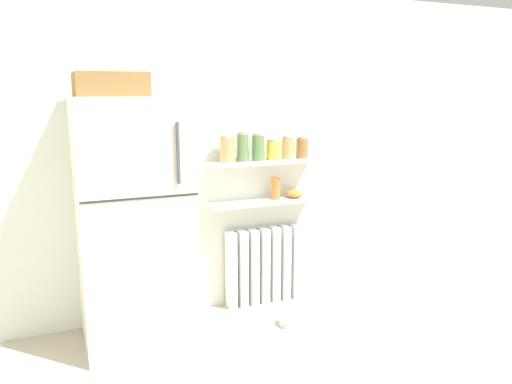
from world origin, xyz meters
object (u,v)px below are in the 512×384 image
storage_jar_1 (243,147)px  storage_jar_4 (288,148)px  storage_jar_0 (227,149)px  vase (276,188)px  radiator (264,265)px  storage_jar_3 (273,150)px  pet_food_bowl (291,322)px  storage_jar_5 (302,148)px  refrigerator (134,218)px  storage_jar_2 (258,147)px  shelf_bowl (295,194)px

storage_jar_1 → storage_jar_4: storage_jar_1 is taller
storage_jar_0 → vase: bearing=0.0°
radiator → storage_jar_3: storage_jar_3 is taller
storage_jar_0 → pet_food_bowl: bearing=-52.3°
storage_jar_3 → pet_food_bowl: storage_jar_3 is taller
storage_jar_4 → storage_jar_5: storage_jar_4 is taller
vase → radiator: bearing=162.1°
storage_jar_0 → refrigerator: bearing=-164.1°
vase → pet_food_bowl: size_ratio=0.93×
storage_jar_2 → pet_food_bowl: (0.09, -0.46, -1.33)m
radiator → storage_jar_3: size_ratio=3.92×
refrigerator → storage_jar_2: bearing=12.0°
storage_jar_0 → storage_jar_2: size_ratio=0.95×
vase → shelf_bowl: size_ratio=1.27×
storage_jar_1 → pet_food_bowl: 1.43m
storage_jar_3 → shelf_bowl: (0.20, 0.00, -0.38)m
radiator → storage_jar_3: 1.00m
storage_jar_2 → storage_jar_1: bearing=180.0°
storage_jar_2 → storage_jar_3: bearing=0.0°
storage_jar_1 → storage_jar_3: size_ratio=1.39×
radiator → storage_jar_4: bearing=-8.5°
storage_jar_5 → pet_food_bowl: storage_jar_5 is taller
storage_jar_4 → vase: 0.35m
storage_jar_3 → storage_jar_4: size_ratio=0.89×
radiator → storage_jar_0: bearing=-174.9°
pet_food_bowl → storage_jar_0: bearing=127.7°
storage_jar_4 → vase: size_ratio=1.04×
refrigerator → storage_jar_0: size_ratio=9.05×
radiator → storage_jar_5: bearing=-5.1°
storage_jar_0 → radiator: bearing=5.1°
storage_jar_2 → vase: bearing=0.0°
storage_jar_0 → vase: 0.55m
storage_jar_2 → vase: storage_jar_2 is taller
storage_jar_0 → storage_jar_3: bearing=0.0°
radiator → storage_jar_0: storage_jar_0 is taller
storage_jar_0 → shelf_bowl: bearing=0.0°
vase → shelf_bowl: 0.19m
storage_jar_1 → storage_jar_0: bearing=180.0°
radiator → pet_food_bowl: bearing=-87.6°
vase → pet_food_bowl: 1.08m
storage_jar_5 → pet_food_bowl: 1.42m
storage_jar_1 → storage_jar_3: storage_jar_1 is taller
radiator → storage_jar_0: (-0.34, -0.03, 1.02)m
storage_jar_1 → vase: (0.29, 0.00, -0.36)m
storage_jar_0 → storage_jar_4: size_ratio=1.10×
storage_jar_2 → storage_jar_3: size_ratio=1.30×
storage_jar_3 → shelf_bowl: bearing=0.0°
storage_jar_3 → radiator: bearing=155.9°
vase → storage_jar_1: bearing=-180.0°
radiator → vase: size_ratio=3.60×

